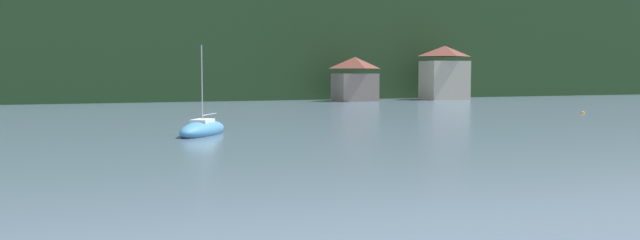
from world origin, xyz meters
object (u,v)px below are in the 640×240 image
(shore_building_west, at_px, (355,79))
(mooring_buoy_mid, at_px, (583,113))
(sailboat_far_4, at_px, (203,130))
(shore_building_westcentral, at_px, (444,73))

(shore_building_west, xyz_separation_m, mooring_buoy_mid, (9.83, -34.17, -3.10))
(sailboat_far_4, bearing_deg, shore_building_westcentral, 168.28)
(shore_building_west, distance_m, sailboat_far_4, 52.31)
(shore_building_westcentral, height_order, sailboat_far_4, shore_building_westcentral)
(mooring_buoy_mid, bearing_deg, sailboat_far_4, -168.09)
(shore_building_west, distance_m, shore_building_westcentral, 14.94)
(sailboat_far_4, relative_size, mooring_buoy_mid, 15.15)
(shore_building_west, height_order, shore_building_westcentral, shore_building_westcentral)
(shore_building_westcentral, xyz_separation_m, sailboat_far_4, (-45.11, -42.53, -3.62))
(shore_building_west, xyz_separation_m, sailboat_far_4, (-30.20, -42.62, -2.77))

